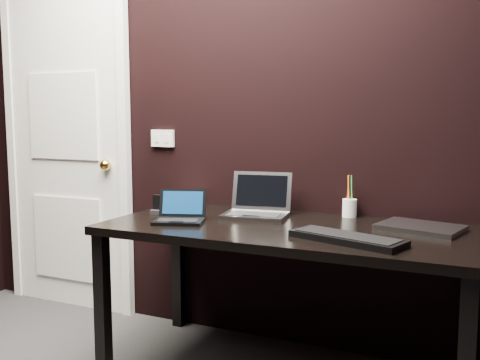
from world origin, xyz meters
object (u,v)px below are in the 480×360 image
at_px(desk, 286,242).
at_px(desk_phone, 182,200).
at_px(netbook, 180,216).
at_px(closed_laptop, 420,228).
at_px(pen_cup, 350,207).
at_px(silver_laptop, 257,208).
at_px(door, 67,148).
at_px(mobile_phone, 157,206).
at_px(ext_keyboard, 347,238).

height_order(desk, desk_phone, desk_phone).
distance_m(netbook, desk_phone, 0.47).
height_order(desk, closed_laptop, closed_laptop).
distance_m(desk, pen_cup, 0.43).
bearing_deg(netbook, desk_phone, 119.25).
bearing_deg(silver_laptop, desk_phone, 166.80).
distance_m(silver_laptop, pen_cup, 0.47).
height_order(silver_laptop, pen_cup, silver_laptop).
xyz_separation_m(door, silver_laptop, (1.43, -0.21, -0.26)).
distance_m(desk_phone, pen_cup, 0.95).
relative_size(silver_laptop, closed_laptop, 0.88).
bearing_deg(closed_laptop, netbook, -165.38).
xyz_separation_m(silver_laptop, desk_phone, (-0.51, 0.12, -0.00)).
xyz_separation_m(netbook, desk_phone, (-0.23, 0.41, 0.01)).
distance_m(silver_laptop, desk_phone, 0.53).
height_order(desk, netbook, netbook).
xyz_separation_m(desk, netbook, (-0.50, -0.12, 0.11)).
relative_size(closed_laptop, mobile_phone, 4.07).
height_order(silver_laptop, mobile_phone, silver_laptop).
height_order(closed_laptop, desk_phone, desk_phone).
relative_size(door, pen_cup, 9.99).
bearing_deg(mobile_phone, desk, -2.20).
xyz_separation_m(closed_laptop, desk_phone, (-1.31, 0.12, 0.03)).
relative_size(silver_laptop, pen_cup, 1.65).
relative_size(door, mobile_phone, 21.72).
distance_m(door, desk_phone, 0.96).
bearing_deg(netbook, mobile_phone, 146.51).
height_order(netbook, closed_laptop, netbook).
bearing_deg(pen_cup, door, 179.23).
relative_size(door, ext_keyboard, 4.27).
distance_m(netbook, closed_laptop, 1.12).
bearing_deg(closed_laptop, ext_keyboard, -124.78).
height_order(closed_laptop, mobile_phone, mobile_phone).
bearing_deg(desk, ext_keyboard, -30.96).
bearing_deg(netbook, desk, 13.74).
bearing_deg(pen_cup, ext_keyboard, -78.09).
bearing_deg(door, mobile_phone, -20.69).
bearing_deg(mobile_phone, pen_cup, 18.83).
xyz_separation_m(door, desk, (1.65, -0.38, -0.38)).
relative_size(closed_laptop, desk_phone, 1.92).
bearing_deg(door, desk_phone, -5.66).
bearing_deg(desk_phone, mobile_phone, -90.00).
xyz_separation_m(netbook, pen_cup, (0.72, 0.47, 0.02)).
distance_m(desk, silver_laptop, 0.30).
bearing_deg(silver_laptop, door, 171.61).
relative_size(netbook, mobile_phone, 2.92).
bearing_deg(netbook, door, 156.53).
relative_size(desk, closed_laptop, 4.24).
relative_size(desk, mobile_phone, 17.25).
bearing_deg(ext_keyboard, door, 163.84).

